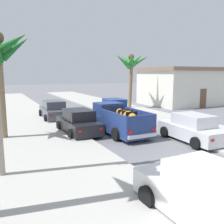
# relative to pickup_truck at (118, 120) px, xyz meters

# --- Properties ---
(ground_plane) EXTENTS (160.00, 160.00, 0.00)m
(ground_plane) POSITION_rel_pickup_truck_xyz_m (0.12, -7.48, -0.81)
(ground_plane) COLOR slate
(sidewalk_left) EXTENTS (5.11, 60.00, 0.12)m
(sidewalk_left) POSITION_rel_pickup_truck_xyz_m (-4.77, 4.52, -0.75)
(sidewalk_left) COLOR #B2AFA8
(sidewalk_left) RESTS_ON ground
(sidewalk_right) EXTENTS (5.11, 60.00, 0.12)m
(sidewalk_right) POSITION_rel_pickup_truck_xyz_m (5.01, 4.52, -0.75)
(sidewalk_right) COLOR #B2AFA8
(sidewalk_right) RESTS_ON ground
(curb_left) EXTENTS (0.16, 60.00, 0.10)m
(curb_left) POSITION_rel_pickup_truck_xyz_m (-3.61, 4.52, -0.76)
(curb_left) COLOR silver
(curb_left) RESTS_ON ground
(curb_right) EXTENTS (0.16, 60.00, 0.10)m
(curb_right) POSITION_rel_pickup_truck_xyz_m (3.86, 4.52, -0.76)
(curb_right) COLOR silver
(curb_right) RESTS_ON ground
(pickup_truck) EXTENTS (2.25, 5.23, 1.80)m
(pickup_truck) POSITION_rel_pickup_truck_xyz_m (0.00, 0.00, 0.00)
(pickup_truck) COLOR navy
(pickup_truck) RESTS_ON ground
(car_left_near) EXTENTS (2.10, 4.29, 1.54)m
(car_left_near) POSITION_rel_pickup_truck_xyz_m (-2.57, 6.71, -0.10)
(car_left_near) COLOR #474C56
(car_left_near) RESTS_ON ground
(car_right_near) EXTENTS (2.09, 4.29, 1.54)m
(car_right_near) POSITION_rel_pickup_truck_xyz_m (-2.41, -9.43, -0.10)
(car_right_near) COLOR silver
(car_right_near) RESTS_ON ground
(car_left_mid) EXTENTS (2.12, 4.30, 1.54)m
(car_left_mid) POSITION_rel_pickup_truck_xyz_m (2.63, 5.84, -0.10)
(car_left_mid) COLOR navy
(car_left_mid) RESTS_ON ground
(car_left_far) EXTENTS (2.16, 4.32, 1.54)m
(car_left_far) POSITION_rel_pickup_truck_xyz_m (2.86, -3.51, -0.10)
(car_left_far) COLOR silver
(car_left_far) RESTS_ON ground
(car_right_far) EXTENTS (2.07, 4.28, 1.54)m
(car_right_far) POSITION_rel_pickup_truck_xyz_m (-2.32, 1.04, -0.10)
(car_right_far) COLOR black
(car_right_far) RESTS_ON ground
(palm_tree_left_fore) EXTENTS (4.34, 3.48, 5.89)m
(palm_tree_left_fore) POSITION_rel_pickup_truck_xyz_m (6.39, 9.26, 4.01)
(palm_tree_left_fore) COLOR brown
(palm_tree_left_fore) RESTS_ON ground
(palm_tree_left_mid) EXTENTS (3.66, 3.99, 6.06)m
(palm_tree_left_mid) POSITION_rel_pickup_truck_xyz_m (-6.56, 1.55, 4.12)
(palm_tree_left_mid) COLOR #846B4C
(palm_tree_left_mid) RESTS_ON ground
(roadside_house) EXTENTS (9.05, 7.52, 4.48)m
(roadside_house) POSITION_rel_pickup_truck_xyz_m (13.83, 9.62, 1.45)
(roadside_house) COLOR silver
(roadside_house) RESTS_ON ground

